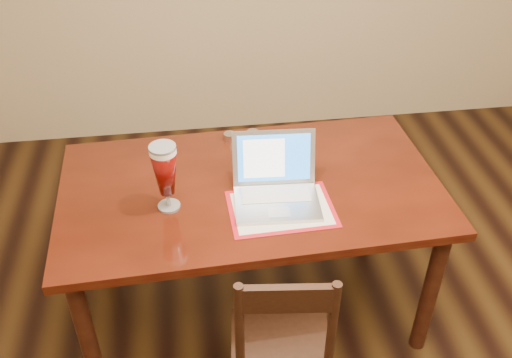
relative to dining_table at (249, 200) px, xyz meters
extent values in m
cube|color=#481409|center=(0.01, 0.01, 0.06)|extent=(1.73, 1.01, 0.04)
cylinder|color=#38190E|center=(-0.74, -0.41, -0.33)|extent=(0.07, 0.07, 0.75)
cylinder|color=#38190E|center=(0.78, -0.36, -0.33)|extent=(0.07, 0.07, 0.75)
cylinder|color=#38190E|center=(-0.77, 0.37, -0.33)|extent=(0.07, 0.07, 0.75)
cylinder|color=#38190E|center=(0.76, 0.43, -0.33)|extent=(0.07, 0.07, 0.75)
cube|color=#B6101A|center=(0.11, -0.18, 0.09)|extent=(0.46, 0.33, 0.00)
cube|color=silver|center=(0.11, -0.18, 0.09)|extent=(0.41, 0.29, 0.00)
cube|color=#B8B8BD|center=(0.10, -0.16, 0.10)|extent=(0.37, 0.27, 0.02)
cube|color=silver|center=(0.10, -0.11, 0.11)|extent=(0.30, 0.13, 0.00)
cube|color=silver|center=(0.10, -0.23, 0.11)|extent=(0.09, 0.07, 0.00)
cube|color=#B8B8BD|center=(0.11, 0.00, 0.23)|extent=(0.36, 0.09, 0.24)
cube|color=blue|center=(0.11, 0.00, 0.23)|extent=(0.32, 0.08, 0.20)
cube|color=white|center=(0.07, 0.00, 0.23)|extent=(0.18, 0.06, 0.17)
cylinder|color=silver|center=(-0.36, -0.10, 0.09)|extent=(0.10, 0.10, 0.01)
cylinder|color=silver|center=(-0.36, -0.10, 0.13)|extent=(0.02, 0.02, 0.07)
cylinder|color=white|center=(-0.36, -0.10, 0.37)|extent=(0.11, 0.11, 0.02)
cylinder|color=silver|center=(-0.36, -0.10, 0.39)|extent=(0.11, 0.11, 0.01)
cylinder|color=silver|center=(-0.05, 0.38, 0.10)|extent=(0.06, 0.06, 0.04)
cylinder|color=silver|center=(0.07, 0.39, 0.10)|extent=(0.06, 0.06, 0.04)
cube|color=black|center=(0.05, -0.59, -0.30)|extent=(0.44, 0.42, 0.04)
cylinder|color=black|center=(-0.09, -0.42, -0.51)|extent=(0.04, 0.04, 0.39)
cylinder|color=black|center=(0.23, -0.46, -0.51)|extent=(0.04, 0.04, 0.39)
cylinder|color=black|center=(-0.13, -0.73, -0.02)|extent=(0.03, 0.03, 0.52)
cylinder|color=black|center=(0.20, -0.76, -0.02)|extent=(0.03, 0.03, 0.52)
cube|color=black|center=(0.03, -0.75, 0.17)|extent=(0.33, 0.06, 0.11)
camera|label=1|loc=(-0.24, -2.01, 1.63)|focal=40.00mm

